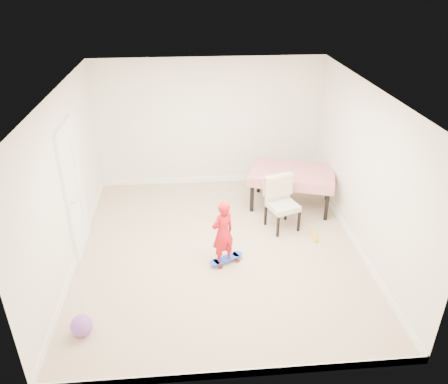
{
  "coord_description": "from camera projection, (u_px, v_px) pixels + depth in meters",
  "views": [
    {
      "loc": [
        -0.43,
        -5.85,
        4.16
      ],
      "look_at": [
        0.1,
        0.2,
        0.95
      ],
      "focal_mm": 35.0,
      "sensor_mm": 36.0,
      "label": 1
    }
  ],
  "objects": [
    {
      "name": "ground",
      "position": [
        219.0,
        249.0,
        7.12
      ],
      "size": [
        5.0,
        5.0,
        0.0
      ],
      "primitive_type": "plane",
      "color": "tan",
      "rests_on": "ground"
    },
    {
      "name": "wall_left",
      "position": [
        66.0,
        184.0,
        6.35
      ],
      "size": [
        0.04,
        5.0,
        2.6
      ],
      "primitive_type": "cube",
      "color": "silver",
      "rests_on": "ground"
    },
    {
      "name": "baseboard_left",
      "position": [
        78.0,
        253.0,
        6.92
      ],
      "size": [
        0.02,
        5.0,
        0.12
      ],
      "primitive_type": "cube",
      "color": "white",
      "rests_on": "ground"
    },
    {
      "name": "baseboard_front",
      "position": [
        236.0,
        373.0,
        4.9
      ],
      "size": [
        4.5,
        0.02,
        0.12
      ],
      "primitive_type": "cube",
      "color": "white",
      "rests_on": "ground"
    },
    {
      "name": "skateboard",
      "position": [
        226.0,
        260.0,
        6.79
      ],
      "size": [
        0.6,
        0.44,
        0.09
      ],
      "primitive_type": null,
      "rotation": [
        0.0,
        0.0,
        0.47
      ],
      "color": "#1B80EC",
      "rests_on": "ground"
    },
    {
      "name": "wall_back",
      "position": [
        209.0,
        124.0,
        8.7
      ],
      "size": [
        4.5,
        0.04,
        2.6
      ],
      "primitive_type": "cube",
      "color": "silver",
      "rests_on": "ground"
    },
    {
      "name": "child",
      "position": [
        223.0,
        235.0,
        6.55
      ],
      "size": [
        0.46,
        0.41,
        1.05
      ],
      "primitive_type": "imported",
      "rotation": [
        0.0,
        0.0,
        3.67
      ],
      "color": "red",
      "rests_on": "ground"
    },
    {
      "name": "door",
      "position": [
        74.0,
        191.0,
        6.74
      ],
      "size": [
        0.11,
        0.94,
        2.11
      ],
      "primitive_type": "cube",
      "color": "white",
      "rests_on": "ground"
    },
    {
      "name": "baseboard_right",
      "position": [
        353.0,
        240.0,
        7.27
      ],
      "size": [
        0.02,
        5.0,
        0.12
      ],
      "primitive_type": "cube",
      "color": "white",
      "rests_on": "ground"
    },
    {
      "name": "balloon",
      "position": [
        82.0,
        326.0,
        5.44
      ],
      "size": [
        0.28,
        0.28,
        0.28
      ],
      "primitive_type": "sphere",
      "color": "purple",
      "rests_on": "ground"
    },
    {
      "name": "dining_table",
      "position": [
        291.0,
        188.0,
        8.26
      ],
      "size": [
        1.77,
        1.41,
        0.72
      ],
      "primitive_type": null,
      "rotation": [
        0.0,
        0.0,
        -0.32
      ],
      "color": "#A90914",
      "rests_on": "ground"
    },
    {
      "name": "dining_chair",
      "position": [
        283.0,
        204.0,
        7.48
      ],
      "size": [
        0.69,
        0.74,
        0.95
      ],
      "primitive_type": null,
      "rotation": [
        0.0,
        0.0,
        0.35
      ],
      "color": "white",
      "rests_on": "ground"
    },
    {
      "name": "wall_front",
      "position": [
        237.0,
        287.0,
        4.33
      ],
      "size": [
        4.5,
        0.04,
        2.6
      ],
      "primitive_type": "cube",
      "color": "silver",
      "rests_on": "ground"
    },
    {
      "name": "wall_right",
      "position": [
        363.0,
        172.0,
        6.69
      ],
      "size": [
        0.04,
        5.0,
        2.6
      ],
      "primitive_type": "cube",
      "color": "silver",
      "rests_on": "ground"
    },
    {
      "name": "ceiling",
      "position": [
        218.0,
        93.0,
        5.92
      ],
      "size": [
        4.5,
        5.0,
        0.04
      ],
      "primitive_type": "cube",
      "color": "white",
      "rests_on": "wall_back"
    },
    {
      "name": "baseboard_back",
      "position": [
        210.0,
        179.0,
        9.29
      ],
      "size": [
        4.5,
        0.02,
        0.12
      ],
      "primitive_type": "cube",
      "color": "white",
      "rests_on": "ground"
    },
    {
      "name": "foam_toy",
      "position": [
        314.0,
        235.0,
        7.44
      ],
      "size": [
        0.09,
        0.4,
        0.06
      ],
      "primitive_type": "cylinder",
      "rotation": [
        1.57,
        0.0,
        -0.07
      ],
      "color": "yellow",
      "rests_on": "ground"
    }
  ]
}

